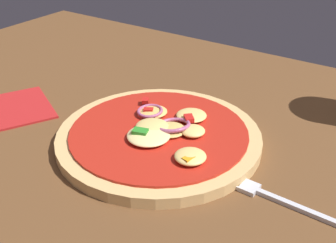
% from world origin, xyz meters
% --- Properties ---
extents(dining_table, '(1.15, 0.81, 0.04)m').
position_xyz_m(dining_table, '(0.00, 0.00, 0.02)').
color(dining_table, brown).
rests_on(dining_table, ground).
extents(pizza, '(0.25, 0.25, 0.03)m').
position_xyz_m(pizza, '(-0.02, 0.04, 0.05)').
color(pizza, tan).
rests_on(pizza, dining_table).
extents(fork, '(0.18, 0.02, 0.01)m').
position_xyz_m(fork, '(0.15, 0.02, 0.04)').
color(fork, silver).
rests_on(fork, dining_table).
extents(napkin, '(0.14, 0.13, 0.00)m').
position_xyz_m(napkin, '(-0.24, 0.00, 0.04)').
color(napkin, '#B21E1E').
rests_on(napkin, dining_table).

